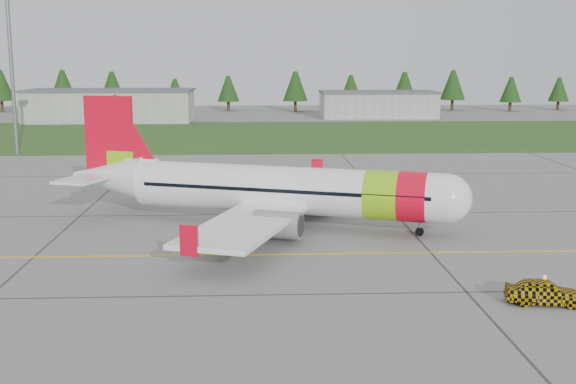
{
  "coord_description": "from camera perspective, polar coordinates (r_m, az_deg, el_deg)",
  "views": [
    {
      "loc": [
        -1.08,
        -36.11,
        12.11
      ],
      "look_at": [
        1.09,
        12.71,
        3.15
      ],
      "focal_mm": 45.0,
      "sensor_mm": 36.0,
      "label": 1
    }
  ],
  "objects": [
    {
      "name": "ground",
      "position": [
        38.1,
        -0.79,
        -8.14
      ],
      "size": [
        320.0,
        320.0,
        0.0
      ],
      "primitive_type": "plane",
      "color": "gray",
      "rests_on": "ground"
    },
    {
      "name": "aircraft",
      "position": [
        52.93,
        -0.92,
        0.16
      ],
      "size": [
        29.9,
        28.38,
        9.4
      ],
      "rotation": [
        0.0,
        0.0,
        -0.34
      ],
      "color": "white",
      "rests_on": "ground"
    },
    {
      "name": "follow_me_car",
      "position": [
        38.41,
        19.69,
        -5.62
      ],
      "size": [
        1.58,
        1.77,
        3.84
      ],
      "primitive_type": "imported",
      "rotation": [
        0.0,
        0.0,
        1.38
      ],
      "color": "yellow",
      "rests_on": "ground"
    },
    {
      "name": "grass_strip",
      "position": [
        118.73,
        -2.01,
        4.54
      ],
      "size": [
        320.0,
        50.0,
        0.03
      ],
      "primitive_type": "cube",
      "color": "#30561E",
      "rests_on": "ground"
    },
    {
      "name": "taxi_guideline",
      "position": [
        45.75,
        -1.1,
        -4.94
      ],
      "size": [
        120.0,
        0.25,
        0.02
      ],
      "primitive_type": "cube",
      "color": "gold",
      "rests_on": "ground"
    },
    {
      "name": "hangar_west",
      "position": [
        149.22,
        -13.8,
        6.6
      ],
      "size": [
        32.0,
        14.0,
        6.0
      ],
      "primitive_type": "cube",
      "color": "#A8A8A3",
      "rests_on": "ground"
    },
    {
      "name": "hangar_east",
      "position": [
        156.59,
        7.1,
        6.83
      ],
      "size": [
        24.0,
        12.0,
        5.2
      ],
      "primitive_type": "cube",
      "color": "#A8A8A3",
      "rests_on": "ground"
    },
    {
      "name": "floodlight_mast",
      "position": [
        99.08,
        -20.96,
        8.5
      ],
      "size": [
        0.5,
        0.5,
        20.0
      ],
      "primitive_type": "cylinder",
      "color": "slate",
      "rests_on": "ground"
    },
    {
      "name": "treeline",
      "position": [
        174.26,
        -2.2,
        8.05
      ],
      "size": [
        160.0,
        8.0,
        10.0
      ],
      "primitive_type": null,
      "color": "#1C3F14",
      "rests_on": "ground"
    }
  ]
}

